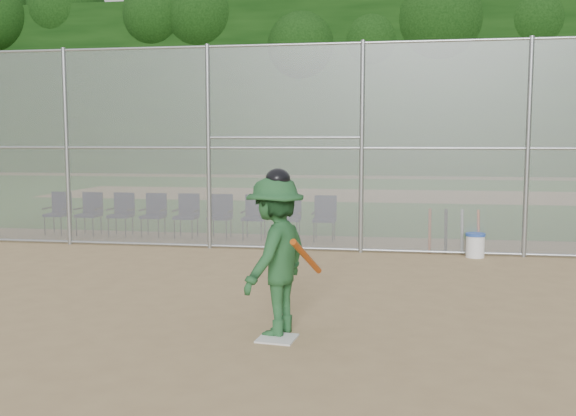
% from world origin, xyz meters
% --- Properties ---
extents(ground, '(100.00, 100.00, 0.00)m').
position_xyz_m(ground, '(0.00, 0.00, 0.00)').
color(ground, tan).
rests_on(ground, ground).
extents(grass_strip, '(100.00, 100.00, 0.00)m').
position_xyz_m(grass_strip, '(0.00, 18.00, 0.01)').
color(grass_strip, '#29601C').
rests_on(grass_strip, ground).
extents(dirt_patch_far, '(24.00, 24.00, 0.00)m').
position_xyz_m(dirt_patch_far, '(0.00, 18.00, 0.01)').
color(dirt_patch_far, tan).
rests_on(dirt_patch_far, ground).
extents(backstop_fence, '(16.09, 0.09, 4.00)m').
position_xyz_m(backstop_fence, '(0.00, 5.00, 2.07)').
color(backstop_fence, gray).
rests_on(backstop_fence, ground).
extents(treeline, '(81.00, 60.00, 11.00)m').
position_xyz_m(treeline, '(0.00, 20.00, 5.50)').
color(treeline, black).
rests_on(treeline, ground).
extents(home_plate, '(0.44, 0.44, 0.02)m').
position_xyz_m(home_plate, '(0.39, -0.60, 0.01)').
color(home_plate, silver).
rests_on(home_plate, ground).
extents(batter_at_plate, '(1.00, 1.42, 1.84)m').
position_xyz_m(batter_at_plate, '(0.34, -0.41, 0.89)').
color(batter_at_plate, '#21532A').
rests_on(batter_at_plate, ground).
extents(water_cooler, '(0.35, 0.35, 0.45)m').
position_xyz_m(water_cooler, '(3.11, 4.82, 0.23)').
color(water_cooler, white).
rests_on(water_cooler, ground).
extents(spare_bats, '(0.96, 0.28, 0.85)m').
position_xyz_m(spare_bats, '(2.75, 5.18, 0.42)').
color(spare_bats, '#D84C14').
rests_on(spare_bats, ground).
extents(chair_0, '(0.54, 0.52, 0.96)m').
position_xyz_m(chair_0, '(-6.00, 6.29, 0.48)').
color(chair_0, '#0E1236').
rests_on(chair_0, ground).
extents(chair_1, '(0.54, 0.52, 0.96)m').
position_xyz_m(chair_1, '(-5.23, 6.29, 0.48)').
color(chair_1, '#0E1236').
rests_on(chair_1, ground).
extents(chair_2, '(0.54, 0.52, 0.96)m').
position_xyz_m(chair_2, '(-4.46, 6.29, 0.48)').
color(chair_2, '#0E1236').
rests_on(chair_2, ground).
extents(chair_3, '(0.54, 0.52, 0.96)m').
position_xyz_m(chair_3, '(-3.69, 6.29, 0.48)').
color(chair_3, '#0E1236').
rests_on(chair_3, ground).
extents(chair_4, '(0.54, 0.52, 0.96)m').
position_xyz_m(chair_4, '(-2.92, 6.29, 0.48)').
color(chair_4, '#0E1236').
rests_on(chair_4, ground).
extents(chair_5, '(0.54, 0.52, 0.96)m').
position_xyz_m(chair_5, '(-2.15, 6.29, 0.48)').
color(chair_5, '#0E1236').
rests_on(chair_5, ground).
extents(chair_6, '(0.54, 0.52, 0.96)m').
position_xyz_m(chair_6, '(-1.38, 6.29, 0.48)').
color(chair_6, '#0E1236').
rests_on(chair_6, ground).
extents(chair_7, '(0.54, 0.52, 0.96)m').
position_xyz_m(chair_7, '(-0.61, 6.29, 0.48)').
color(chair_7, '#0E1236').
rests_on(chair_7, ground).
extents(chair_8, '(0.54, 0.52, 0.96)m').
position_xyz_m(chair_8, '(0.16, 6.29, 0.48)').
color(chair_8, '#0E1236').
rests_on(chair_8, ground).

